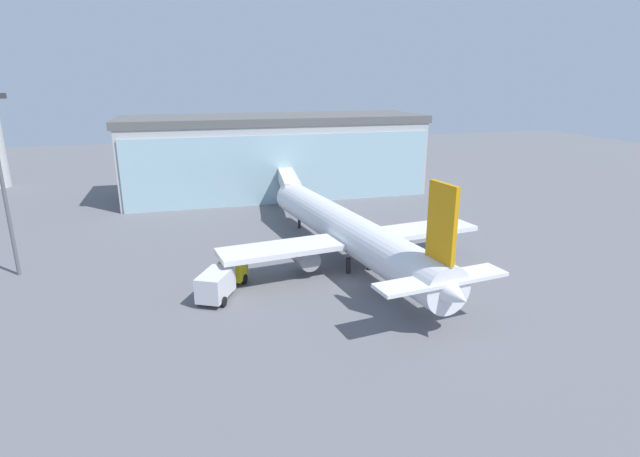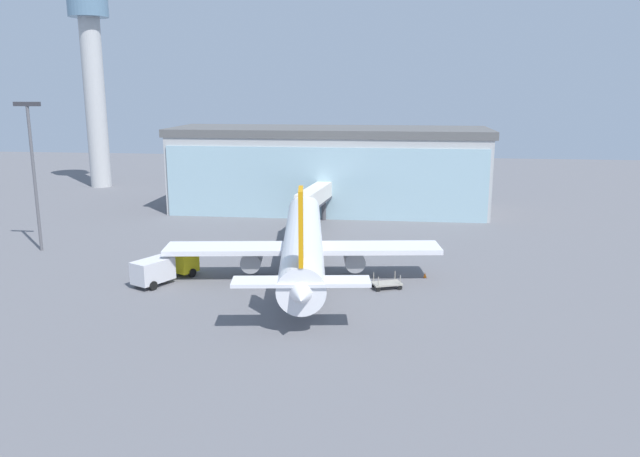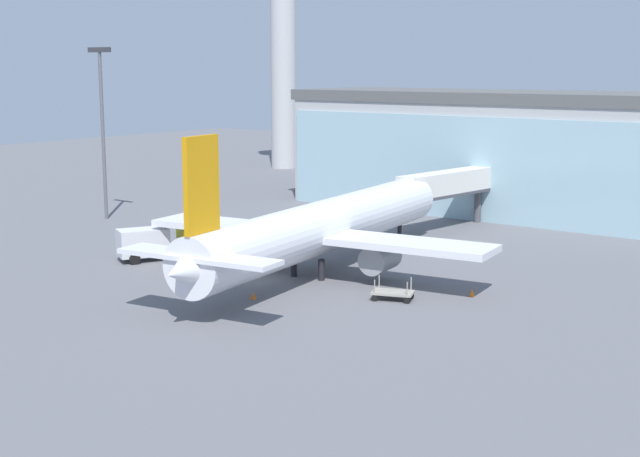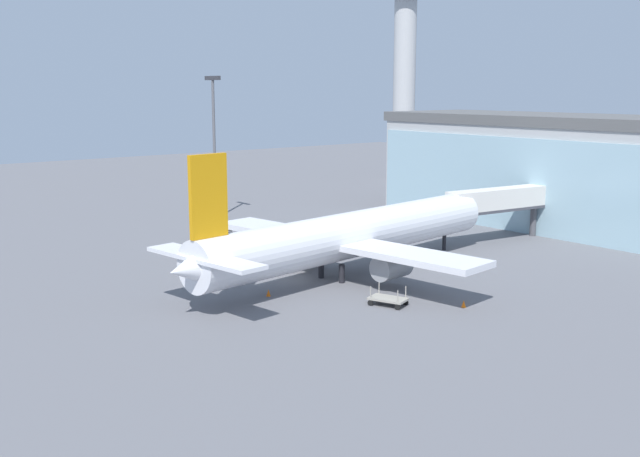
{
  "view_description": "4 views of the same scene",
  "coord_description": "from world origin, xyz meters",
  "px_view_note": "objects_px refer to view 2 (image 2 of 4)",
  "views": [
    {
      "loc": [
        -14.77,
        -42.55,
        18.88
      ],
      "look_at": [
        -1.27,
        6.88,
        3.46
      ],
      "focal_mm": 28.0,
      "sensor_mm": 36.0,
      "label": 1
    },
    {
      "loc": [
        10.85,
        -57.75,
        19.27
      ],
      "look_at": [
        2.83,
        6.23,
        4.63
      ],
      "focal_mm": 35.0,
      "sensor_mm": 36.0,
      "label": 2
    },
    {
      "loc": [
        41.99,
        -48.97,
        15.7
      ],
      "look_at": [
        2.04,
        3.22,
        3.74
      ],
      "focal_mm": 50.0,
      "sensor_mm": 36.0,
      "label": 3
    },
    {
      "loc": [
        49.74,
        -36.77,
        16.13
      ],
      "look_at": [
        -0.91,
        2.99,
        4.05
      ],
      "focal_mm": 42.0,
      "sensor_mm": 36.0,
      "label": 4
    }
  ],
  "objects_px": {
    "airplane": "(303,242)",
    "baggage_cart": "(387,284)",
    "control_tower": "(93,71)",
    "apron_light_mast": "(33,163)",
    "jet_bridge": "(315,197)",
    "safety_cone_wingtip": "(425,275)",
    "catering_truck": "(163,268)",
    "safety_cone_nose": "(300,302)"
  },
  "relations": [
    {
      "from": "control_tower",
      "to": "baggage_cart",
      "type": "height_order",
      "value": "control_tower"
    },
    {
      "from": "jet_bridge",
      "to": "apron_light_mast",
      "type": "xyz_separation_m",
      "value": [
        -31.21,
        -16.85,
        6.24
      ]
    },
    {
      "from": "safety_cone_nose",
      "to": "baggage_cart",
      "type": "bearing_deg",
      "value": 36.32
    },
    {
      "from": "apron_light_mast",
      "to": "baggage_cart",
      "type": "bearing_deg",
      "value": -12.86
    },
    {
      "from": "jet_bridge",
      "to": "baggage_cart",
      "type": "bearing_deg",
      "value": -151.58
    },
    {
      "from": "control_tower",
      "to": "airplane",
      "type": "distance_m",
      "value": 75.44
    },
    {
      "from": "jet_bridge",
      "to": "catering_truck",
      "type": "xyz_separation_m",
      "value": [
        -11.88,
        -27.1,
        -2.83
      ]
    },
    {
      "from": "apron_light_mast",
      "to": "baggage_cart",
      "type": "height_order",
      "value": "apron_light_mast"
    },
    {
      "from": "control_tower",
      "to": "safety_cone_wingtip",
      "type": "distance_m",
      "value": 84.6
    },
    {
      "from": "catering_truck",
      "to": "safety_cone_nose",
      "type": "distance_m",
      "value": 15.57
    },
    {
      "from": "control_tower",
      "to": "catering_truck",
      "type": "relative_size",
      "value": 4.9
    },
    {
      "from": "baggage_cart",
      "to": "safety_cone_nose",
      "type": "relative_size",
      "value": 5.8
    },
    {
      "from": "catering_truck",
      "to": "apron_light_mast",
      "type": "bearing_deg",
      "value": 89.37
    },
    {
      "from": "apron_light_mast",
      "to": "control_tower",
      "type": "bearing_deg",
      "value": 108.24
    },
    {
      "from": "baggage_cart",
      "to": "safety_cone_wingtip",
      "type": "bearing_deg",
      "value": 25.51
    },
    {
      "from": "catering_truck",
      "to": "safety_cone_nose",
      "type": "height_order",
      "value": "catering_truck"
    },
    {
      "from": "catering_truck",
      "to": "safety_cone_wingtip",
      "type": "bearing_deg",
      "value": -52.27
    },
    {
      "from": "jet_bridge",
      "to": "catering_truck",
      "type": "distance_m",
      "value": 29.73
    },
    {
      "from": "control_tower",
      "to": "apron_light_mast",
      "type": "bearing_deg",
      "value": -71.76
    },
    {
      "from": "control_tower",
      "to": "apron_light_mast",
      "type": "height_order",
      "value": "control_tower"
    },
    {
      "from": "jet_bridge",
      "to": "safety_cone_wingtip",
      "type": "height_order",
      "value": "jet_bridge"
    },
    {
      "from": "safety_cone_wingtip",
      "to": "control_tower",
      "type": "bearing_deg",
      "value": 138.89
    },
    {
      "from": "safety_cone_nose",
      "to": "control_tower",
      "type": "bearing_deg",
      "value": 128.21
    },
    {
      "from": "jet_bridge",
      "to": "baggage_cart",
      "type": "xyz_separation_m",
      "value": [
        10.54,
        -26.38,
        -3.8
      ]
    },
    {
      "from": "safety_cone_nose",
      "to": "jet_bridge",
      "type": "bearing_deg",
      "value": 95.06
    },
    {
      "from": "catering_truck",
      "to": "safety_cone_nose",
      "type": "xyz_separation_m",
      "value": [
        14.72,
        -4.94,
        -1.19
      ]
    },
    {
      "from": "jet_bridge",
      "to": "baggage_cart",
      "type": "distance_m",
      "value": 28.66
    },
    {
      "from": "catering_truck",
      "to": "jet_bridge",
      "type": "bearing_deg",
      "value": 3.64
    },
    {
      "from": "airplane",
      "to": "baggage_cart",
      "type": "bearing_deg",
      "value": -119.74
    },
    {
      "from": "catering_truck",
      "to": "airplane",
      "type": "bearing_deg",
      "value": -45.51
    },
    {
      "from": "catering_truck",
      "to": "baggage_cart",
      "type": "distance_m",
      "value": 22.46
    },
    {
      "from": "airplane",
      "to": "apron_light_mast",
      "type": "bearing_deg",
      "value": 71.44
    },
    {
      "from": "control_tower",
      "to": "safety_cone_nose",
      "type": "xyz_separation_m",
      "value": [
        49.97,
        -63.48,
        -22.02
      ]
    },
    {
      "from": "control_tower",
      "to": "airplane",
      "type": "relative_size",
      "value": 0.97
    },
    {
      "from": "catering_truck",
      "to": "baggage_cart",
      "type": "relative_size",
      "value": 2.35
    },
    {
      "from": "control_tower",
      "to": "jet_bridge",
      "type": "bearing_deg",
      "value": -33.71
    },
    {
      "from": "catering_truck",
      "to": "baggage_cart",
      "type": "bearing_deg",
      "value": -60.84
    },
    {
      "from": "catering_truck",
      "to": "safety_cone_nose",
      "type": "relative_size",
      "value": 13.63
    },
    {
      "from": "jet_bridge",
      "to": "safety_cone_nose",
      "type": "distance_m",
      "value": 32.42
    },
    {
      "from": "control_tower",
      "to": "baggage_cart",
      "type": "xyz_separation_m",
      "value": [
        57.67,
        -57.82,
        -21.8
      ]
    },
    {
      "from": "jet_bridge",
      "to": "catering_truck",
      "type": "height_order",
      "value": "jet_bridge"
    },
    {
      "from": "apron_light_mast",
      "to": "airplane",
      "type": "xyz_separation_m",
      "value": [
        32.94,
        -6.05,
        -6.99
      ]
    }
  ]
}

